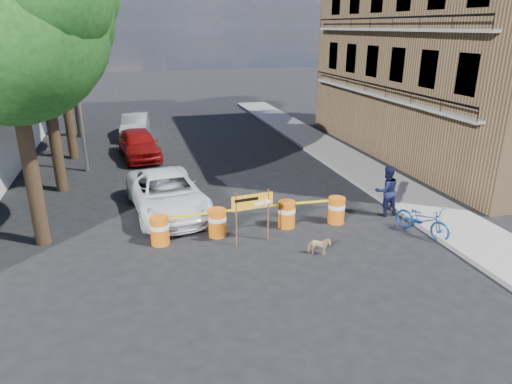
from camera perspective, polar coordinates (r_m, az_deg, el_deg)
ground at (r=14.07m, az=2.18°, el=-6.59°), size 120.00×120.00×0.00m
sidewalk_east at (r=21.52m, az=13.18°, el=2.68°), size 2.40×40.00×0.15m
apartment_building at (r=25.51m, az=24.19°, el=17.72°), size 8.00×16.00×12.00m
tree_near at (r=14.26m, az=-28.60°, el=18.00°), size 5.46×5.20×9.15m
tree_mid_a at (r=19.19m, az=-25.32°, el=17.35°), size 5.25×5.00×8.68m
tree_mid_b at (r=24.14m, az=-23.73°, el=19.45°), size 5.67×5.40×9.62m
tree_far at (r=29.11m, az=-22.36°, el=18.47°), size 5.04×4.80×8.84m
streetlamp at (r=21.65m, az=-21.54°, el=13.60°), size 1.25×0.18×8.00m
barrel_far_left at (r=14.20m, az=-11.95°, el=-4.66°), size 0.58×0.58×0.90m
barrel_mid_left at (r=14.49m, az=-4.87°, el=-3.77°), size 0.58×0.58×0.90m
barrel_mid_right at (r=15.10m, az=3.85°, el=-2.72°), size 0.58×0.58×0.90m
barrel_far_right at (r=15.63m, az=10.01°, el=-2.18°), size 0.58×0.58×0.90m
detour_sign at (r=13.72m, az=0.16°, el=-1.66°), size 1.31×0.27×1.69m
pedestrian at (r=16.51m, az=15.99°, el=0.14°), size 0.88×0.69×1.80m
bicycle at (r=15.30m, az=20.30°, el=-1.71°), size 1.01×1.19×1.92m
dog at (r=13.46m, az=7.90°, el=-6.73°), size 0.73×0.52×0.56m
suv_white at (r=16.48m, az=-11.06°, el=-0.20°), size 2.91×5.31×1.41m
sedan_red at (r=23.78m, az=-14.43°, el=5.86°), size 2.26×4.49×1.47m
sedan_silver at (r=28.58m, az=-14.86°, el=8.05°), size 1.87×4.31×1.38m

